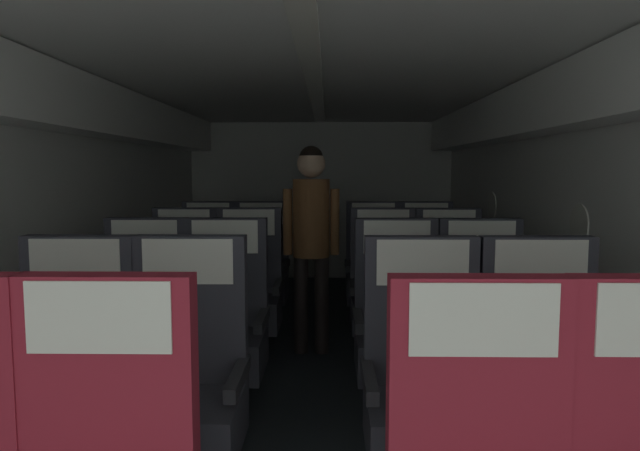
{
  "coord_description": "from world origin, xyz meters",
  "views": [
    {
      "loc": [
        0.11,
        0.26,
        1.41
      ],
      "look_at": [
        0.04,
        4.24,
        1.02
      ],
      "focal_mm": 31.75,
      "sensor_mm": 36.0,
      "label": 1
    }
  ],
  "objects_px": {
    "seat_d_left_window": "(183,294)",
    "seat_d_right_window": "(384,294)",
    "seat_e_left_window": "(207,272)",
    "seat_c_left_aisle": "(223,329)",
    "seat_b_right_aisle": "(544,392)",
    "seat_e_right_aisle": "(427,273)",
    "flight_attendant": "(311,227)",
    "seat_e_left_aisle": "(261,272)",
    "seat_c_right_aisle": "(483,330)",
    "seat_b_left_aisle": "(185,389)",
    "seat_b_left_window": "(71,389)",
    "seat_e_right_window": "(373,273)",
    "seat_c_right_window": "(398,330)",
    "seat_b_right_window": "(424,392)",
    "seat_c_left_window": "(142,328)",
    "seat_d_right_aisle": "(450,295)",
    "seat_d_left_aisle": "(248,294)"
  },
  "relations": [
    {
      "from": "seat_b_right_window",
      "to": "seat_d_right_aisle",
      "type": "distance_m",
      "value": 1.95
    },
    {
      "from": "seat_d_right_aisle",
      "to": "seat_c_left_aisle",
      "type": "bearing_deg",
      "value": -148.73
    },
    {
      "from": "seat_b_left_aisle",
      "to": "seat_c_right_aisle",
      "type": "height_order",
      "value": "same"
    },
    {
      "from": "seat_c_left_window",
      "to": "seat_e_left_window",
      "type": "bearing_deg",
      "value": 90.38
    },
    {
      "from": "seat_d_left_window",
      "to": "seat_e_right_aisle",
      "type": "height_order",
      "value": "same"
    },
    {
      "from": "seat_e_right_aisle",
      "to": "seat_d_right_aisle",
      "type": "bearing_deg",
      "value": -89.26
    },
    {
      "from": "seat_e_left_aisle",
      "to": "flight_attendant",
      "type": "bearing_deg",
      "value": -60.1
    },
    {
      "from": "flight_attendant",
      "to": "seat_c_right_aisle",
      "type": "bearing_deg",
      "value": 113.71
    },
    {
      "from": "seat_b_left_window",
      "to": "seat_e_left_window",
      "type": "height_order",
      "value": "same"
    },
    {
      "from": "seat_e_left_aisle",
      "to": "seat_d_right_window",
      "type": "bearing_deg",
      "value": -41.21
    },
    {
      "from": "seat_d_right_window",
      "to": "seat_e_left_window",
      "type": "xyz_separation_m",
      "value": [
        -1.55,
        0.91,
        0.0
      ]
    },
    {
      "from": "seat_e_right_window",
      "to": "seat_b_left_window",
      "type": "bearing_deg",
      "value": -118.43
    },
    {
      "from": "seat_b_left_window",
      "to": "seat_b_right_aisle",
      "type": "bearing_deg",
      "value": -0.04
    },
    {
      "from": "seat_b_left_window",
      "to": "seat_e_left_aisle",
      "type": "bearing_deg",
      "value": 80.38
    },
    {
      "from": "seat_d_right_window",
      "to": "flight_attendant",
      "type": "relative_size",
      "value": 0.7
    },
    {
      "from": "seat_c_left_aisle",
      "to": "seat_d_left_window",
      "type": "xyz_separation_m",
      "value": [
        -0.49,
        0.96,
        0.0
      ]
    },
    {
      "from": "seat_e_right_aisle",
      "to": "seat_e_left_window",
      "type": "bearing_deg",
      "value": -179.8
    },
    {
      "from": "seat_c_left_window",
      "to": "seat_d_right_aisle",
      "type": "height_order",
      "value": "same"
    },
    {
      "from": "seat_e_left_window",
      "to": "seat_e_right_window",
      "type": "relative_size",
      "value": 1.0
    },
    {
      "from": "seat_d_right_window",
      "to": "seat_d_left_window",
      "type": "bearing_deg",
      "value": -179.87
    },
    {
      "from": "seat_b_left_window",
      "to": "seat_c_left_window",
      "type": "xyz_separation_m",
      "value": [
        -0.0,
        0.95,
        0.0
      ]
    },
    {
      "from": "seat_c_left_aisle",
      "to": "seat_c_right_aisle",
      "type": "xyz_separation_m",
      "value": [
        1.54,
        -0.01,
        0.0
      ]
    },
    {
      "from": "seat_c_left_aisle",
      "to": "seat_e_right_window",
      "type": "distance_m",
      "value": 2.14
    },
    {
      "from": "seat_c_left_window",
      "to": "seat_c_left_aisle",
      "type": "distance_m",
      "value": 0.49
    },
    {
      "from": "seat_b_left_aisle",
      "to": "seat_e_left_aisle",
      "type": "bearing_deg",
      "value": 90.33
    },
    {
      "from": "seat_b_right_aisle",
      "to": "seat_c_right_window",
      "type": "relative_size",
      "value": 1.0
    },
    {
      "from": "seat_c_left_aisle",
      "to": "seat_d_left_window",
      "type": "bearing_deg",
      "value": 117.29
    },
    {
      "from": "seat_c_left_window",
      "to": "seat_e_right_window",
      "type": "distance_m",
      "value": 2.41
    },
    {
      "from": "seat_c_right_aisle",
      "to": "seat_c_right_window",
      "type": "bearing_deg",
      "value": 179.5
    },
    {
      "from": "flight_attendant",
      "to": "seat_d_left_aisle",
      "type": "bearing_deg",
      "value": -15.68
    },
    {
      "from": "seat_b_right_aisle",
      "to": "flight_attendant",
      "type": "distance_m",
      "value": 2.28
    },
    {
      "from": "flight_attendant",
      "to": "seat_e_left_aisle",
      "type": "bearing_deg",
      "value": -82.22
    },
    {
      "from": "seat_b_right_aisle",
      "to": "seat_c_left_aisle",
      "type": "distance_m",
      "value": 1.81
    },
    {
      "from": "seat_e_right_aisle",
      "to": "flight_attendant",
      "type": "height_order",
      "value": "flight_attendant"
    },
    {
      "from": "seat_d_left_window",
      "to": "seat_d_left_aisle",
      "type": "distance_m",
      "value": 0.5
    },
    {
      "from": "seat_d_left_window",
      "to": "seat_d_right_window",
      "type": "distance_m",
      "value": 1.54
    },
    {
      "from": "seat_d_left_window",
      "to": "seat_b_left_window",
      "type": "bearing_deg",
      "value": -89.76
    },
    {
      "from": "seat_b_left_window",
      "to": "seat_b_right_window",
      "type": "height_order",
      "value": "same"
    },
    {
      "from": "seat_c_right_window",
      "to": "seat_d_right_aisle",
      "type": "bearing_deg",
      "value": 61.53
    },
    {
      "from": "seat_c_right_window",
      "to": "seat_b_right_window",
      "type": "bearing_deg",
      "value": -90.09
    },
    {
      "from": "seat_e_right_aisle",
      "to": "seat_c_right_aisle",
      "type": "bearing_deg",
      "value": -89.76
    },
    {
      "from": "seat_e_left_aisle",
      "to": "seat_d_left_aisle",
      "type": "bearing_deg",
      "value": -89.04
    },
    {
      "from": "seat_c_left_window",
      "to": "seat_d_left_window",
      "type": "xyz_separation_m",
      "value": [
        -0.0,
        0.95,
        0.0
      ]
    },
    {
      "from": "seat_d_left_window",
      "to": "seat_c_right_aisle",
      "type": "bearing_deg",
      "value": -25.32
    },
    {
      "from": "seat_b_right_window",
      "to": "seat_d_left_aisle",
      "type": "distance_m",
      "value": 2.16
    },
    {
      "from": "seat_b_left_aisle",
      "to": "seat_c_left_aisle",
      "type": "distance_m",
      "value": 0.93
    },
    {
      "from": "seat_b_left_window",
      "to": "seat_c_left_window",
      "type": "relative_size",
      "value": 1.0
    },
    {
      "from": "seat_b_left_aisle",
      "to": "flight_attendant",
      "type": "xyz_separation_m",
      "value": [
        0.48,
        1.95,
        0.51
      ]
    },
    {
      "from": "seat_e_left_window",
      "to": "seat_c_left_aisle",
      "type": "bearing_deg",
      "value": -74.99
    },
    {
      "from": "seat_b_right_aisle",
      "to": "seat_e_right_aisle",
      "type": "height_order",
      "value": "same"
    }
  ]
}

